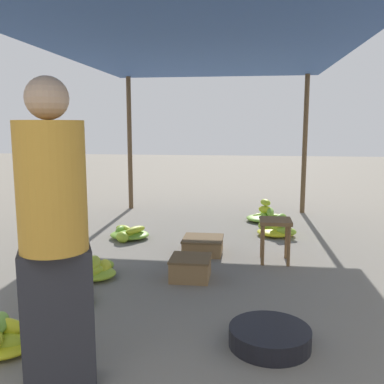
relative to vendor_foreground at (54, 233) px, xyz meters
name	(u,v)px	position (x,y,z in m)	size (l,w,h in m)	color
canopy_post_back_left	(130,144)	(-1.03, 5.25, 0.25)	(0.08, 0.08, 2.32)	brown
canopy_post_back_right	(305,145)	(2.00, 5.25, 0.25)	(0.08, 0.08, 2.32)	brown
canopy_tarp	(194,40)	(0.49, 2.33, 1.44)	(3.43, 6.24, 0.04)	#33569E
vendor_foreground	(54,233)	(0.00, 0.00, 0.00)	(0.49, 0.49, 1.75)	#2D2D33
stool	(275,228)	(1.36, 2.47, -0.53)	(0.34, 0.34, 0.48)	brown
basin_black	(270,337)	(1.22, 0.61, -0.84)	(0.56, 0.56, 0.13)	black
banana_pile_left_0	(2,338)	(-0.55, 0.30, -0.81)	(0.43, 0.39, 0.24)	#C9D528
banana_pile_left_1	(65,297)	(-0.45, 1.07, -0.84)	(0.51, 0.47, 0.22)	yellow
banana_pile_left_2	(96,270)	(-0.42, 1.75, -0.83)	(0.43, 0.59, 0.22)	#95C031
banana_pile_left_3	(128,234)	(-0.50, 3.20, -0.84)	(0.52, 0.59, 0.18)	#C0D12A
banana_pile_right_0	(277,229)	(1.47, 3.60, -0.81)	(0.55, 0.46, 0.31)	#99C131
banana_pile_right_1	(266,216)	(1.36, 4.45, -0.82)	(0.61, 0.50, 0.35)	#96C031
crate_near	(203,245)	(0.55, 2.69, -0.81)	(0.46, 0.46, 0.18)	olive
crate_mid	(190,268)	(0.51, 1.83, -0.80)	(0.39, 0.39, 0.22)	olive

